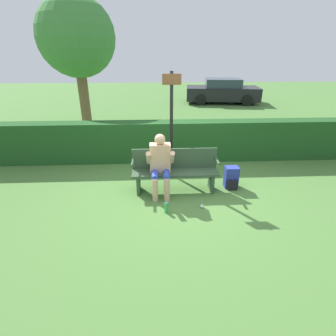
# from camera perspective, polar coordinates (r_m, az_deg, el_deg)

# --- Properties ---
(ground_plane) EXTENTS (40.00, 40.00, 0.00)m
(ground_plane) POSITION_cam_1_polar(r_m,az_deg,el_deg) (5.48, 1.52, -4.87)
(ground_plane) COLOR #4C7A38
(hedge_back) EXTENTS (12.00, 0.46, 1.03)m
(hedge_back) POSITION_cam_1_polar(r_m,az_deg,el_deg) (6.82, 0.49, 5.86)
(hedge_back) COLOR #1E4C1E
(hedge_back) RESTS_ON ground
(park_bench) EXTENTS (1.74, 0.41, 0.86)m
(park_bench) POSITION_cam_1_polar(r_m,az_deg,el_deg) (5.34, 1.52, -0.35)
(park_bench) COLOR #334C33
(park_bench) RESTS_ON ground
(person_seated) EXTENTS (0.54, 0.59, 1.21)m
(person_seated) POSITION_cam_1_polar(r_m,az_deg,el_deg) (5.13, -1.68, 1.24)
(person_seated) COLOR #DBA884
(person_seated) RESTS_ON ground
(backpack) EXTENTS (0.27, 0.29, 0.46)m
(backpack) POSITION_cam_1_polar(r_m,az_deg,el_deg) (5.68, 13.62, -2.08)
(backpack) COLOR #283893
(backpack) RESTS_ON ground
(water_bottle) EXTENTS (0.07, 0.07, 0.20)m
(water_bottle) POSITION_cam_1_polar(r_m,az_deg,el_deg) (4.74, -0.37, -8.62)
(water_bottle) COLOR green
(water_bottle) RESTS_ON ground
(signpost) EXTENTS (0.38, 0.09, 2.30)m
(signpost) POSITION_cam_1_polar(r_m,az_deg,el_deg) (5.69, 0.75, 10.30)
(signpost) COLOR black
(signpost) RESTS_ON ground
(parked_car) EXTENTS (4.05, 2.14, 1.28)m
(parked_car) POSITION_cam_1_polar(r_m,az_deg,el_deg) (15.20, 11.73, 16.03)
(parked_car) COLOR black
(parked_car) RESTS_ON ground
(tree) EXTENTS (2.59, 2.59, 4.36)m
(tree) POSITION_cam_1_polar(r_m,az_deg,el_deg) (10.19, -19.29, 25.11)
(tree) COLOR brown
(tree) RESTS_ON ground
(litter_crumple) EXTENTS (0.07, 0.07, 0.07)m
(litter_crumple) POSITION_cam_1_polar(r_m,az_deg,el_deg) (4.94, 7.39, -8.25)
(litter_crumple) COLOR silver
(litter_crumple) RESTS_ON ground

